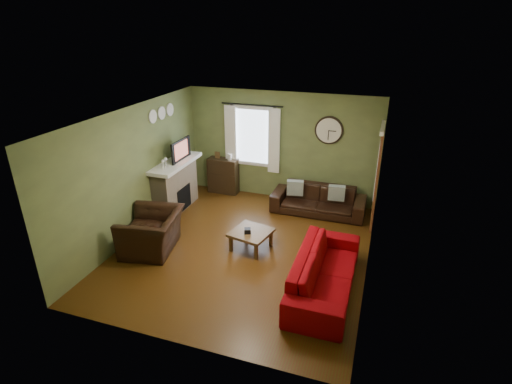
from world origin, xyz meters
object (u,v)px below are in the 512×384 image
(sofa_red, at_px, (325,272))
(armchair, at_px, (152,232))
(bookshelf, at_px, (223,176))
(coffee_table, at_px, (251,240))
(sofa_brown, at_px, (318,200))

(sofa_red, height_order, armchair, armchair)
(bookshelf, relative_size, coffee_table, 1.27)
(sofa_red, xyz_separation_m, armchair, (-3.34, 0.20, 0.04))
(sofa_brown, xyz_separation_m, coffee_table, (-0.94, -1.96, -0.12))
(sofa_brown, relative_size, sofa_red, 0.91)
(sofa_red, relative_size, armchair, 1.99)
(sofa_brown, bearing_deg, coffee_table, -115.52)
(sofa_red, distance_m, coffee_table, 1.77)
(sofa_red, bearing_deg, coffee_table, 62.11)
(bookshelf, distance_m, armchair, 3.00)
(sofa_red, xyz_separation_m, coffee_table, (-1.56, 0.82, -0.15))
(bookshelf, xyz_separation_m, sofa_brown, (2.50, -0.40, -0.14))
(sofa_brown, xyz_separation_m, armchair, (-2.72, -2.59, 0.07))
(sofa_brown, bearing_deg, bookshelf, 170.94)
(bookshelf, xyz_separation_m, coffee_table, (1.57, -2.36, -0.26))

